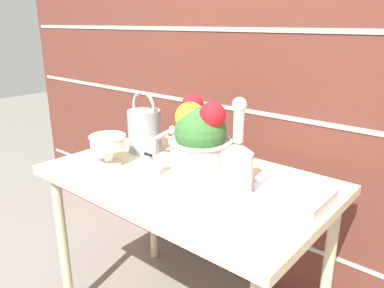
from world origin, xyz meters
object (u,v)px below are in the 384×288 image
(glass_decanter, at_px, (237,165))
(figurine_vase, at_px, (152,163))
(flower_planter, at_px, (200,137))
(wire_tray, at_px, (289,197))
(crystal_pedestal_bowl, at_px, (108,144))
(watering_can, at_px, (145,130))

(glass_decanter, xyz_separation_m, figurine_vase, (-0.33, -0.08, -0.05))
(flower_planter, height_order, wire_tray, flower_planter)
(flower_planter, xyz_separation_m, figurine_vase, (-0.07, -0.21, -0.07))
(flower_planter, bearing_deg, glass_decanter, -25.20)
(crystal_pedestal_bowl, height_order, flower_planter, flower_planter)
(glass_decanter, bearing_deg, crystal_pedestal_bowl, -171.08)
(figurine_vase, height_order, wire_tray, figurine_vase)
(watering_can, bearing_deg, crystal_pedestal_bowl, -89.11)
(flower_planter, relative_size, figurine_vase, 1.82)
(flower_planter, xyz_separation_m, wire_tray, (0.42, -0.03, -0.12))
(flower_planter, distance_m, figurine_vase, 0.23)
(watering_can, xyz_separation_m, figurine_vase, (0.26, -0.21, -0.04))
(watering_can, relative_size, figurine_vase, 1.83)
(crystal_pedestal_bowl, bearing_deg, flower_planter, 33.86)
(wire_tray, bearing_deg, figurine_vase, -160.15)
(flower_planter, bearing_deg, watering_can, 179.95)
(glass_decanter, distance_m, figurine_vase, 0.34)
(figurine_vase, xyz_separation_m, wire_tray, (0.48, 0.17, -0.06))
(crystal_pedestal_bowl, xyz_separation_m, wire_tray, (0.74, 0.18, -0.08))
(watering_can, distance_m, figurine_vase, 0.33)
(watering_can, distance_m, flower_planter, 0.32)
(wire_tray, bearing_deg, glass_decanter, -149.80)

